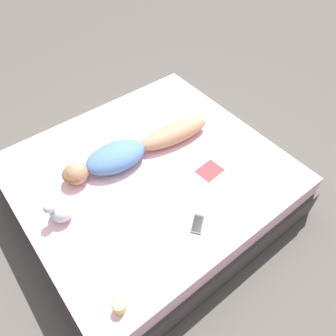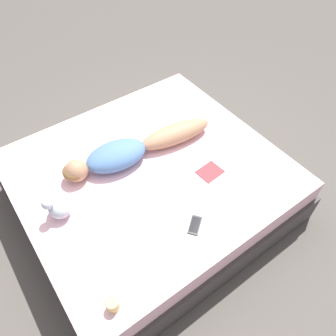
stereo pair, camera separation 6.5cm
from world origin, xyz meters
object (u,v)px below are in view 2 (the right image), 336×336
object	(u,v)px
open_magazine	(220,181)
cell_phone	(195,225)
person	(133,149)
coffee_mug	(113,304)

from	to	relation	value
open_magazine	cell_phone	xyz separation A→B (m)	(-0.19, 0.42, 0.00)
person	cell_phone	xyz separation A→B (m)	(-0.83, 0.00, -0.08)
person	coffee_mug	distance (m)	1.23
open_magazine	cell_phone	world-z (taller)	same
open_magazine	cell_phone	distance (m)	0.46
coffee_mug	cell_phone	bearing A→B (deg)	-78.68
person	open_magazine	size ratio (longest dim) A/B	2.59
coffee_mug	cell_phone	distance (m)	0.76
person	coffee_mug	world-z (taller)	person
open_magazine	coffee_mug	bearing A→B (deg)	101.51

